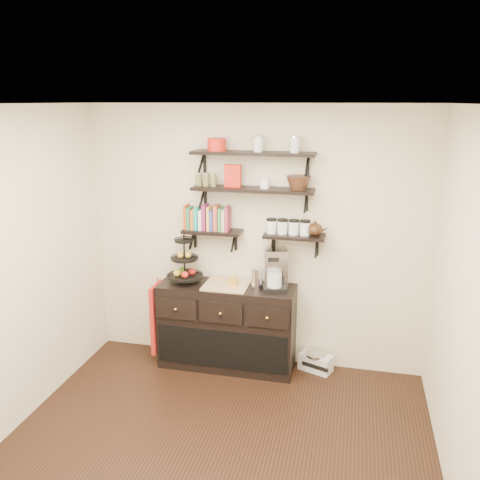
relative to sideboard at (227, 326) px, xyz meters
name	(u,v)px	position (x,y,z in m)	size (l,w,h in m)	color
floor	(209,464)	(0.24, -1.51, -0.45)	(3.50, 3.50, 0.00)	black
ceiling	(202,104)	(0.24, -1.51, 2.25)	(3.50, 3.50, 0.02)	white
back_wall	(255,239)	(0.24, 0.24, 0.90)	(3.50, 0.02, 2.70)	beige
right_wall	(472,326)	(1.99, -1.51, 0.90)	(0.02, 3.50, 2.70)	beige
shelf_top	(253,154)	(0.24, 0.10, 1.78)	(1.20, 0.27, 0.23)	black
shelf_mid	(253,190)	(0.24, 0.10, 1.43)	(1.20, 0.27, 0.23)	black
shelf_low_left	(212,232)	(-0.18, 0.12, 0.98)	(0.60, 0.25, 0.23)	black
shelf_low_right	(294,237)	(0.66, 0.12, 0.98)	(0.60, 0.25, 0.23)	black
cookbooks	(207,219)	(-0.23, 0.12, 1.11)	(0.43, 0.15, 0.26)	#B13710
glass_canisters	(288,228)	(0.60, 0.12, 1.06)	(0.43, 0.10, 0.13)	silver
sideboard	(227,326)	(0.00, 0.00, 0.00)	(1.40, 0.50, 0.92)	black
fruit_stand	(185,265)	(-0.44, 0.00, 0.63)	(0.36, 0.36, 0.53)	black
candle	(233,281)	(0.07, 0.00, 0.50)	(0.08, 0.08, 0.08)	#A37A25
coffee_maker	(275,269)	(0.50, 0.03, 0.65)	(0.27, 0.27, 0.43)	black
thermal_carafe	(257,279)	(0.32, -0.02, 0.56)	(0.11, 0.11, 0.22)	silver
apron	(157,317)	(-0.73, -0.10, 0.07)	(0.04, 0.31, 0.73)	#A61E11
radio	(316,362)	(0.93, 0.10, -0.35)	(0.37, 0.29, 0.20)	silver
recipe_box	(233,176)	(0.05, 0.10, 1.56)	(0.16, 0.06, 0.22)	red
walnut_bowl	(299,183)	(0.69, 0.10, 1.51)	(0.24, 0.24, 0.13)	black
ramekins	(265,183)	(0.36, 0.10, 1.50)	(0.09, 0.09, 0.10)	white
teapot	(315,228)	(0.86, 0.12, 1.07)	(0.20, 0.15, 0.15)	#321E0F
red_pot	(217,145)	(-0.11, 0.10, 1.86)	(0.18, 0.18, 0.12)	red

